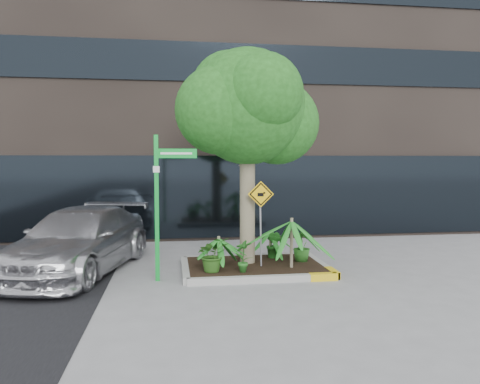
{
  "coord_description": "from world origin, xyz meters",
  "views": [
    {
      "loc": [
        -1.67,
        -10.25,
        2.58
      ],
      "look_at": [
        -0.15,
        0.2,
        1.84
      ],
      "focal_mm": 35.0,
      "sensor_mm": 36.0,
      "label": 1
    }
  ],
  "objects": [
    {
      "name": "shrub_d",
      "position": [
        0.79,
        0.9,
        0.48
      ],
      "size": [
        0.52,
        0.52,
        0.67
      ],
      "primitive_type": "imported",
      "rotation": [
        0.0,
        0.0,
        5.54
      ],
      "color": "#1E601B",
      "rests_on": "planter"
    },
    {
      "name": "tree",
      "position": [
        0.07,
        0.55,
        3.79
      ],
      "size": [
        3.46,
        3.07,
        5.19
      ],
      "color": "gray",
      "rests_on": "ground"
    },
    {
      "name": "palm_back",
      "position": [
        0.73,
        1.02,
        0.76
      ],
      "size": [
        0.74,
        0.74,
        0.82
      ],
      "color": "gray",
      "rests_on": "ground"
    },
    {
      "name": "palm_left",
      "position": [
        -0.65,
        0.16,
        0.8
      ],
      "size": [
        0.79,
        0.79,
        0.87
      ],
      "color": "gray",
      "rests_on": "ground"
    },
    {
      "name": "cattle_sign",
      "position": [
        0.32,
        0.15,
        1.46
      ],
      "size": [
        0.6,
        0.27,
        1.94
      ],
      "rotation": [
        0.0,
        0.0,
        -0.05
      ],
      "color": "slate",
      "rests_on": "ground"
    },
    {
      "name": "street_sign_post",
      "position": [
        -1.94,
        -0.24,
        1.91
      ],
      "size": [
        0.92,
        0.9,
        3.09
      ],
      "rotation": [
        0.0,
        0.0,
        0.02
      ],
      "color": "#0E9E2F",
      "rests_on": "ground"
    },
    {
      "name": "ground",
      "position": [
        0.0,
        0.0,
        0.0
      ],
      "size": [
        80.0,
        80.0,
        0.0
      ],
      "primitive_type": "plane",
      "color": "gray",
      "rests_on": "ground"
    },
    {
      "name": "shrub_b",
      "position": [
        1.38,
        0.47,
        0.52
      ],
      "size": [
        0.47,
        0.47,
        0.74
      ],
      "primitive_type": "imported",
      "rotation": [
        0.0,
        0.0,
        1.72
      ],
      "color": "#25621D",
      "rests_on": "planter"
    },
    {
      "name": "parked_car",
      "position": [
        -3.8,
        0.77,
        0.73
      ],
      "size": [
        3.23,
        5.35,
        1.45
      ],
      "primitive_type": "imported",
      "rotation": [
        0.0,
        0.0,
        -0.26
      ],
      "color": "silver",
      "rests_on": "ground"
    },
    {
      "name": "palm_front",
      "position": [
        0.97,
        -0.13,
        1.2
      ],
      "size": [
        1.26,
        1.26,
        1.4
      ],
      "color": "gray",
      "rests_on": "ground"
    },
    {
      "name": "planter",
      "position": [
        0.23,
        0.27,
        0.1
      ],
      "size": [
        3.35,
        2.36,
        0.15
      ],
      "color": "#9E9E99",
      "rests_on": "ground"
    },
    {
      "name": "shrub_a",
      "position": [
        -0.82,
        -0.27,
        0.53
      ],
      "size": [
        0.86,
        0.86,
        0.76
      ],
      "primitive_type": "imported",
      "rotation": [
        0.0,
        0.0,
        0.3
      ],
      "color": "#275418",
      "rests_on": "planter"
    },
    {
      "name": "building",
      "position": [
        0.5,
        8.5,
        7.5
      ],
      "size": [
        18.0,
        8.0,
        15.0
      ],
      "primitive_type": "cube",
      "color": "#2D2621",
      "rests_on": "ground"
    },
    {
      "name": "shrub_c",
      "position": [
        -0.17,
        -0.4,
        0.51
      ],
      "size": [
        0.49,
        0.49,
        0.72
      ],
      "primitive_type": "imported",
      "rotation": [
        0.0,
        0.0,
        3.51
      ],
      "color": "#256920",
      "rests_on": "planter"
    }
  ]
}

